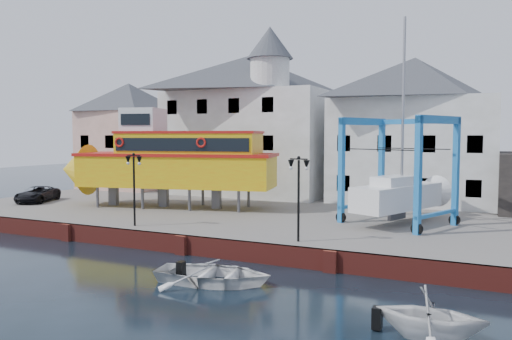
% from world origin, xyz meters
% --- Properties ---
extents(ground, '(140.00, 140.00, 0.00)m').
position_xyz_m(ground, '(0.00, 0.00, 0.00)').
color(ground, black).
rests_on(ground, ground).
extents(hardstanding, '(44.00, 22.00, 1.00)m').
position_xyz_m(hardstanding, '(0.00, 11.00, 0.50)').
color(hardstanding, '#6B645D').
rests_on(hardstanding, ground).
extents(quay_wall, '(44.00, 0.47, 1.00)m').
position_xyz_m(quay_wall, '(-0.00, 0.10, 0.50)').
color(quay_wall, maroon).
rests_on(quay_wall, ground).
extents(building_pink, '(8.00, 7.00, 10.30)m').
position_xyz_m(building_pink, '(-18.00, 18.00, 6.15)').
color(building_pink, tan).
rests_on(building_pink, hardstanding).
extents(building_white_main, '(14.00, 8.30, 14.00)m').
position_xyz_m(building_white_main, '(-4.87, 18.39, 7.34)').
color(building_white_main, '#B9BAB3').
rests_on(building_white_main, hardstanding).
extents(building_white_right, '(12.00, 8.00, 11.20)m').
position_xyz_m(building_white_right, '(9.00, 19.00, 6.60)').
color(building_white_right, '#B9BAB3').
rests_on(building_white_right, hardstanding).
extents(lamp_post_left, '(1.12, 0.32, 4.20)m').
position_xyz_m(lamp_post_left, '(-4.00, 1.20, 4.17)').
color(lamp_post_left, black).
rests_on(lamp_post_left, hardstanding).
extents(lamp_post_right, '(1.12, 0.32, 4.20)m').
position_xyz_m(lamp_post_right, '(6.00, 1.20, 4.17)').
color(lamp_post_right, black).
rests_on(lamp_post_right, hardstanding).
extents(tour_boat, '(16.86, 7.25, 7.14)m').
position_xyz_m(tour_boat, '(-6.96, 8.26, 4.37)').
color(tour_boat, '#59595E').
rests_on(tour_boat, hardstanding).
extents(travel_lift, '(6.87, 8.13, 12.04)m').
position_xyz_m(travel_lift, '(9.85, 8.89, 3.02)').
color(travel_lift, '#1360B7').
rests_on(travel_lift, hardstanding).
extents(van, '(3.39, 4.76, 1.20)m').
position_xyz_m(van, '(-17.56, 6.29, 1.60)').
color(van, black).
rests_on(van, hardstanding).
extents(motorboat_b, '(5.48, 4.32, 1.03)m').
position_xyz_m(motorboat_b, '(4.03, -3.73, 0.00)').
color(motorboat_b, white).
rests_on(motorboat_b, ground).
extents(motorboat_c, '(3.32, 2.88, 1.73)m').
position_xyz_m(motorboat_c, '(12.88, -5.90, 0.00)').
color(motorboat_c, white).
rests_on(motorboat_c, ground).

